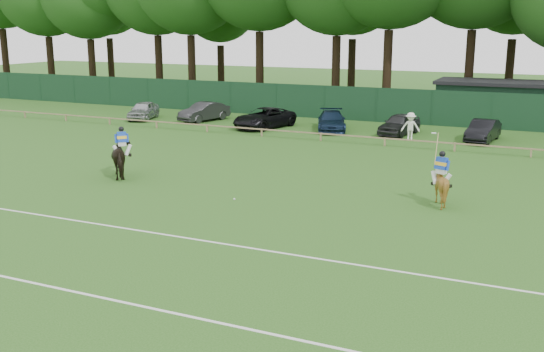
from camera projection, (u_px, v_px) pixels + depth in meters
The scene contains 18 objects.
ground at pixel (223, 233), 21.81m from camera, with size 160.00×160.00×0.00m, color #1E4C14.
horse_dark at pixel (123, 157), 29.56m from camera, with size 1.01×2.22×1.87m, color black.
horse_chestnut at pixel (440, 185), 25.08m from camera, with size 1.28×1.44×1.58m, color brown.
sedan_silver at pixel (143, 110), 47.69m from camera, with size 1.58×3.92×1.34m, color #A5A6AA.
sedan_grey at pixel (204, 112), 46.86m from camera, with size 1.45×4.14×1.37m, color #28292B.
suv_black at pixel (264, 118), 43.70m from camera, with size 2.27×4.93×1.37m, color black.
sedan_navy at pixel (332, 121), 42.62m from camera, with size 1.81×4.46×1.29m, color #13233C.
hatch_grey at pixel (399, 124), 41.06m from camera, with size 1.61×3.99×1.36m, color #2B2C2E.
estate_black at pixel (483, 131), 38.69m from camera, with size 1.38×3.97×1.31m, color black.
spectator_left at pixel (410, 127), 38.85m from camera, with size 1.12×0.64×1.74m, color white.
rider_dark at pixel (122, 140), 29.36m from camera, with size 0.78×0.75×1.41m.
rider_chestnut at pixel (441, 167), 24.90m from camera, with size 0.91×0.75×2.05m.
polo_ball at pixel (234, 199), 25.83m from camera, with size 0.09×0.09×0.09m, color silver.
pitch_lines at pixel (166, 267), 18.71m from camera, with size 60.00×5.10×0.01m.
pitch_rail at pixel (368, 137), 37.66m from camera, with size 62.10×0.10×0.50m.
perimeter_fence at pixel (404, 106), 45.45m from camera, with size 92.08×0.08×2.50m.
utility_shed at pixel (496, 102), 45.64m from camera, with size 8.40×4.40×3.04m.
tree_row at pixel (449, 112), 52.03m from camera, with size 96.00×12.00×21.00m, color #26561C, non-canonical shape.
Camera 1 is at (10.09, -18.22, 6.97)m, focal length 42.00 mm.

